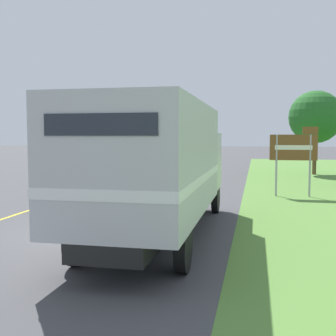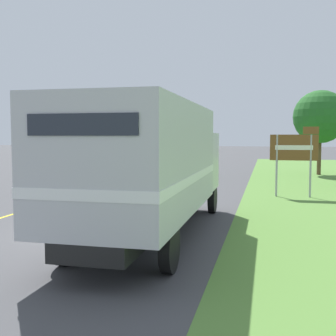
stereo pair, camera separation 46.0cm
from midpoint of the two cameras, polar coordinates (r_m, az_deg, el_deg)
name	(u,v)px [view 1 (the left image)]	position (r m, az deg, el deg)	size (l,w,h in m)	color
ground_plane	(98,233)	(11.96, -10.57, -8.59)	(200.00, 200.00, 0.00)	#444447
edge_line_yellow	(112,183)	(24.05, -8.10, -2.04)	(0.12, 54.93, 0.01)	yellow
centre_dash_near	(100,231)	(12.13, -10.22, -8.38)	(0.12, 2.60, 0.01)	white
centre_dash_mid_a	(156,197)	(18.31, -2.43, -4.00)	(0.12, 2.60, 0.01)	white
centre_dash_mid_b	(182,181)	(24.71, 1.35, -1.83)	(0.12, 2.60, 0.01)	white
centre_dash_far	(197,172)	(31.20, 3.57, -0.55)	(0.12, 2.60, 0.01)	white
centre_dash_farthest	(207,166)	(37.72, 5.01, 0.29)	(0.12, 2.60, 0.01)	white
horse_trailer_truck	(159,164)	(10.87, -2.50, 0.53)	(2.59, 8.87, 3.43)	black
lead_car_white	(164,162)	(27.47, -0.99, 0.77)	(1.80, 4.09, 1.87)	black
highway_sign	(294,150)	(19.18, 16.09, 2.30)	(2.03, 0.09, 3.07)	#9E9EA3
roadside_tree_mid	(315,117)	(30.83, 18.94, 6.54)	(3.62, 3.62, 5.79)	brown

